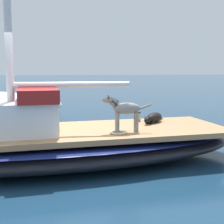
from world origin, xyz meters
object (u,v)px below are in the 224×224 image
dog_grey (124,110)px  coiled_rope (118,132)px  dog_black (153,118)px  sailboat_main (61,147)px  deck_winch (137,117)px

dog_grey → coiled_rope: size_ratio=2.89×
dog_black → sailboat_main: bearing=109.9°
dog_grey → coiled_rope: 0.46m
sailboat_main → dog_grey: (-0.23, -1.21, 0.75)m
deck_winch → coiled_rope: (-1.39, 0.62, -0.08)m
sailboat_main → dog_black: size_ratio=9.21×
sailboat_main → coiled_rope: (-0.41, -1.07, 0.35)m
dog_black → coiled_rope: size_ratio=2.53×
coiled_rope → sailboat_main: bearing=69.2°
dog_black → deck_winch: bearing=50.4°
sailboat_main → dog_black: bearing=-70.1°
sailboat_main → coiled_rope: coiled_rope is taller
dog_grey → dog_black: dog_grey is taller
deck_winch → dog_grey: bearing=158.3°
dog_grey → deck_winch: size_ratio=4.46×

